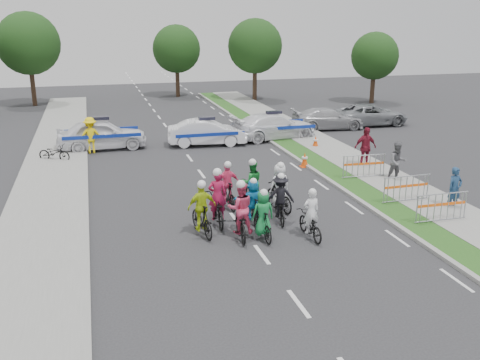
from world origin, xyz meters
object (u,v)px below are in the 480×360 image
object	(u,v)px
rider_1	(263,219)
police_car_1	(207,132)
spectator_0	(455,189)
spectator_1	(398,162)
tree_2	(375,56)
parked_bike	(54,153)
barrier_0	(441,209)
rider_4	(280,202)
rider_8	(252,189)
rider_5	(253,204)
spectator_2	(365,147)
rider_0	(310,221)
civilian_sedan	(328,119)
rider_6	(217,206)
cone_0	(305,160)
barrier_2	(364,167)
tree_4	(176,49)
police_car_2	(274,126)
tree_1	(255,46)
barrier_1	(406,190)
rider_7	(279,191)
rider_9	(227,190)
tree_3	(28,44)
police_car_0	(102,134)
civilian_suv	(370,115)
cone_1	(315,142)
rider_3	(202,214)
marshal_hiviz	(91,135)
rider_2	(240,216)

from	to	relation	value
rider_1	police_car_1	xyz separation A→B (m)	(1.09, 13.47, 0.04)
spectator_0	spectator_1	xyz separation A→B (m)	(-0.07, 3.78, 0.05)
spectator_1	tree_2	distance (m)	22.89
parked_bike	barrier_0	bearing A→B (deg)	-105.64
rider_4	rider_8	xyz separation A→B (m)	(-0.52, 1.64, 0.01)
rider_5	spectator_2	bearing A→B (deg)	-151.96
rider_0	civilian_sedan	xyz separation A→B (m)	(7.94, 16.09, 0.11)
rider_6	cone_0	size ratio (longest dim) A/B	2.89
police_car_1	barrier_2	distance (m)	9.86
rider_6	spectator_0	bearing A→B (deg)	176.84
spectator_0	tree_4	distance (m)	32.71
police_car_2	tree_1	xyz separation A→B (m)	(3.41, 14.87, 3.79)
rider_6	barrier_0	size ratio (longest dim) A/B	1.01
barrier_1	rider_7	bearing A→B (deg)	172.52
rider_9	barrier_1	distance (m)	6.81
rider_6	rider_5	bearing A→B (deg)	169.71
barrier_2	cone_0	distance (m)	3.14
police_car_1	rider_9	bearing A→B (deg)	179.70
tree_3	police_car_0	bearing A→B (deg)	-74.02
rider_4	rider_5	bearing A→B (deg)	6.55
civilian_suv	cone_0	size ratio (longest dim) A/B	7.15
rider_6	tree_1	bearing A→B (deg)	-106.52
rider_8	parked_bike	xyz separation A→B (m)	(-7.48, 9.05, -0.27)
rider_8	cone_1	world-z (taller)	rider_8
civilian_suv	tree_2	bearing A→B (deg)	-28.93
rider_0	rider_3	xyz separation A→B (m)	(-3.31, 1.18, 0.16)
civilian_suv	cone_1	world-z (taller)	civilian_suv
police_car_0	rider_4	bearing A→B (deg)	-157.82
spectator_0	spectator_2	size ratio (longest dim) A/B	0.84
rider_9	cone_1	xyz separation A→B (m)	(7.00, 7.99, -0.36)
spectator_2	barrier_0	bearing A→B (deg)	-100.08
spectator_1	marshal_hiviz	xyz separation A→B (m)	(-12.74, 8.81, 0.09)
marshal_hiviz	barrier_1	distance (m)	16.28
rider_2	marshal_hiviz	world-z (taller)	rider_2
rider_2	rider_6	bearing A→B (deg)	-64.98
rider_5	rider_6	world-z (taller)	rider_6
police_car_1	cone_0	xyz separation A→B (m)	(3.52, -5.73, -0.37)
rider_9	spectator_2	distance (m)	8.57
rider_3	rider_6	size ratio (longest dim) A/B	0.94
rider_3	rider_7	world-z (taller)	rider_3
rider_5	cone_0	world-z (taller)	rider_5
rider_6	rider_9	distance (m)	1.66
civilian_suv	rider_0	bearing A→B (deg)	146.50
marshal_hiviz	cone_0	xyz separation A→B (m)	(9.77, -5.57, -0.61)
civilian_suv	civilian_sedan	bearing A→B (deg)	98.05
rider_3	barrier_2	world-z (taller)	rider_3
rider_6	spectator_1	bearing A→B (deg)	-158.91
rider_8	spectator_0	world-z (taller)	rider_8
rider_3	marshal_hiviz	bearing A→B (deg)	-84.11
rider_1	rider_6	distance (m)	2.01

